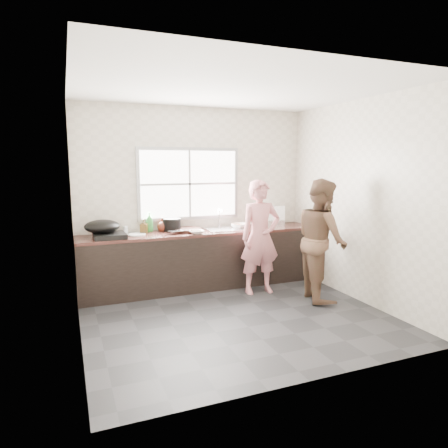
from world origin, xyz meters
name	(u,v)px	position (x,y,z in m)	size (l,w,h in m)	color
floor	(236,316)	(0.00, 0.00, -0.01)	(3.60, 3.20, 0.01)	#29292B
ceiling	(237,88)	(0.00, 0.00, 2.71)	(3.60, 3.20, 0.01)	silver
wall_back	(195,197)	(0.00, 1.60, 1.35)	(3.60, 0.01, 2.70)	beige
wall_left	(74,214)	(-1.80, 0.00, 1.35)	(0.01, 3.20, 2.70)	beige
wall_right	(359,202)	(1.80, 0.00, 1.35)	(0.01, 3.20, 2.70)	silver
wall_front	(315,227)	(0.00, -1.60, 1.35)	(3.60, 0.01, 2.70)	beige
cabinet	(202,260)	(0.00, 1.29, 0.41)	(3.60, 0.62, 0.82)	black
countertop	(202,232)	(0.00, 1.29, 0.84)	(3.60, 0.64, 0.04)	#381C17
sink	(224,229)	(0.35, 1.29, 0.86)	(0.55, 0.45, 0.02)	silver
faucet	(219,218)	(0.35, 1.49, 1.01)	(0.02, 0.02, 0.30)	silver
window_frame	(189,184)	(-0.10, 1.59, 1.55)	(1.60, 0.05, 1.10)	#9EA0A5
window_glazing	(190,184)	(-0.10, 1.57, 1.55)	(1.50, 0.01, 1.00)	white
woman	(260,241)	(0.69, 0.72, 0.76)	(0.56, 0.37, 1.53)	#D78186
person_side	(321,239)	(1.35, 0.19, 0.83)	(0.81, 0.63, 1.66)	brown
cutting_board	(187,230)	(-0.21, 1.35, 0.88)	(0.42, 0.42, 0.04)	black
cleaver	(176,231)	(-0.42, 1.18, 0.90)	(0.22, 0.11, 0.01)	silver
bowl_mince	(197,232)	(-0.15, 1.08, 0.89)	(0.21, 0.21, 0.05)	white
bowl_crabs	(239,226)	(0.61, 1.31, 0.89)	(0.20, 0.20, 0.06)	white
bowl_held	(237,227)	(0.56, 1.25, 0.89)	(0.18, 0.18, 0.06)	silver
black_pot	(172,225)	(-0.42, 1.44, 0.96)	(0.26, 0.26, 0.19)	black
plate_food	(137,235)	(-0.97, 1.27, 0.87)	(0.24, 0.24, 0.02)	silver
bottle_green	(149,222)	(-0.74, 1.52, 1.00)	(0.11, 0.11, 0.29)	green
bottle_brown_tall	(144,227)	(-0.85, 1.38, 0.96)	(0.09, 0.09, 0.19)	#402D10
bottle_brown_short	(162,225)	(-0.55, 1.48, 0.96)	(0.15, 0.15, 0.19)	#4A1D12
glass_jar	(125,230)	(-1.09, 1.52, 0.91)	(0.07, 0.07, 0.10)	white
burner	(110,236)	(-1.34, 1.22, 0.89)	(0.42, 0.42, 0.06)	black
wok	(102,226)	(-1.43, 1.31, 1.01)	(0.48, 0.48, 0.18)	black
dish_rack	(270,215)	(1.26, 1.52, 1.01)	(0.41, 0.29, 0.31)	white
pot_lid_left	(112,237)	(-1.31, 1.27, 0.87)	(0.23, 0.23, 0.01)	silver
pot_lid_right	(134,234)	(-0.99, 1.39, 0.87)	(0.28, 0.28, 0.01)	#B4B7BB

